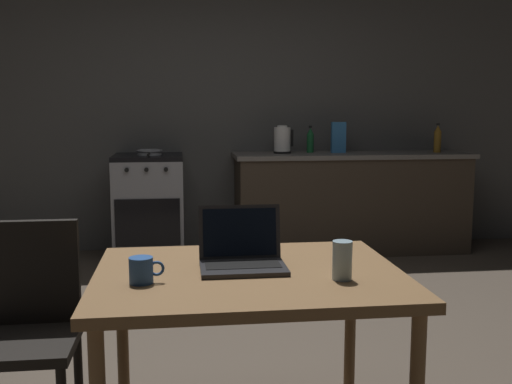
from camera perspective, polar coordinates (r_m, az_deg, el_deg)
name	(u,v)px	position (r m, az deg, el deg)	size (l,w,h in m)	color
ground_plane	(236,355)	(3.33, -1.97, -15.31)	(12.00, 12.00, 0.00)	#473D33
back_wall	(241,98)	(5.69, -1.46, 8.98)	(6.40, 0.10, 2.83)	#4B4B49
kitchen_counter	(350,202)	(5.60, 8.98, -0.93)	(2.16, 0.64, 0.91)	#382D23
stove_oven	(149,206)	(5.38, -10.14, -1.34)	(0.60, 0.62, 0.91)	gray
dining_table	(249,289)	(2.26, -0.68, -9.28)	(1.14, 0.89, 0.72)	brown
chair	(27,320)	(2.53, -21.03, -11.34)	(0.40, 0.40, 0.87)	black
laptop	(242,256)	(2.28, -1.34, -6.10)	(0.32, 0.26, 0.23)	#232326
electric_kettle	(282,140)	(5.39, 2.53, 4.97)	(0.18, 0.16, 0.25)	black
bottle	(438,139)	(5.77, 16.92, 4.89)	(0.07, 0.07, 0.27)	#8C601E
frying_pan	(149,152)	(5.30, -10.12, 3.76)	(0.23, 0.40, 0.05)	gray
coffee_mug	(142,270)	(2.12, -10.84, -7.33)	(0.12, 0.08, 0.09)	#264C8C
drinking_glass	(342,260)	(2.14, 8.22, -6.47)	(0.07, 0.07, 0.14)	#99B7C6
cereal_box	(338,137)	(5.52, 7.86, 5.18)	(0.13, 0.05, 0.28)	#3372B2
bottle_b	(310,140)	(5.52, 5.19, 4.96)	(0.07, 0.07, 0.25)	#19592D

